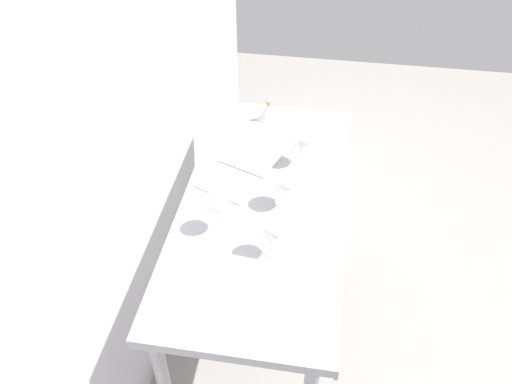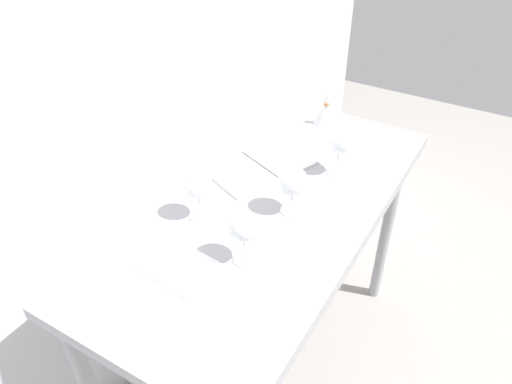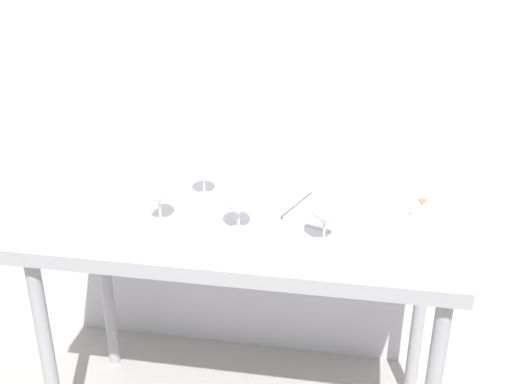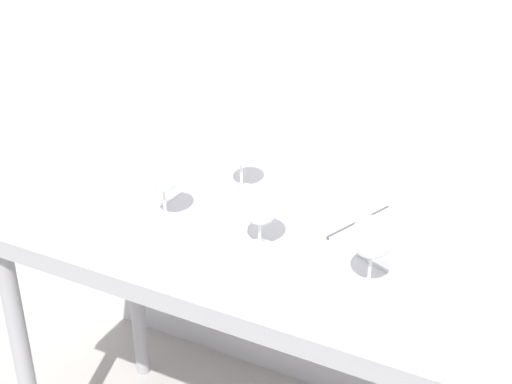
# 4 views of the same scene
# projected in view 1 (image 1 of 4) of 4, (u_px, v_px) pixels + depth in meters

# --- Properties ---
(ground_plane) EXTENTS (6.00, 6.00, 0.00)m
(ground_plane) POSITION_uv_depth(u_px,v_px,m) (261.00, 328.00, 2.66)
(ground_plane) COLOR #9A948F
(back_wall) EXTENTS (3.80, 0.04, 2.60)m
(back_wall) POSITION_uv_depth(u_px,v_px,m) (129.00, 104.00, 1.85)
(back_wall) COLOR silver
(back_wall) RESTS_ON ground_plane
(steel_counter) EXTENTS (1.40, 0.65, 0.90)m
(steel_counter) POSITION_uv_depth(u_px,v_px,m) (264.00, 219.00, 2.13)
(steel_counter) COLOR #97979C
(steel_counter) RESTS_ON ground_plane
(wine_glass_far_left) EXTENTS (0.09, 0.09, 0.16)m
(wine_glass_far_left) POSITION_uv_depth(u_px,v_px,m) (216.00, 204.00, 1.87)
(wine_glass_far_left) COLOR white
(wine_glass_far_left) RESTS_ON steel_counter
(wine_glass_near_left) EXTENTS (0.09, 0.09, 0.17)m
(wine_glass_near_left) POSITION_uv_depth(u_px,v_px,m) (272.00, 228.00, 1.78)
(wine_glass_near_left) COLOR white
(wine_glass_near_left) RESTS_ON steel_counter
(wine_glass_near_center) EXTENTS (0.09, 0.09, 0.16)m
(wine_glass_near_center) POSITION_uv_depth(u_px,v_px,m) (284.00, 182.00, 1.97)
(wine_glass_near_center) COLOR white
(wine_glass_near_center) RESTS_ON steel_counter
(wine_glass_near_right) EXTENTS (0.09, 0.09, 0.17)m
(wine_glass_near_right) POSITION_uv_depth(u_px,v_px,m) (301.00, 138.00, 2.17)
(wine_glass_near_right) COLOR white
(wine_glass_near_right) RESTS_ON steel_counter
(open_notebook) EXTENTS (0.42, 0.34, 0.01)m
(open_notebook) POSITION_uv_depth(u_px,v_px,m) (239.00, 170.00, 2.19)
(open_notebook) COLOR white
(open_notebook) RESTS_ON steel_counter
(tasting_sheet_upper) EXTENTS (0.18, 0.26, 0.00)m
(tasting_sheet_upper) POSITION_uv_depth(u_px,v_px,m) (226.00, 271.00, 1.79)
(tasting_sheet_upper) COLOR white
(tasting_sheet_upper) RESTS_ON steel_counter
(decanter_funnel) EXTENTS (0.10, 0.10, 0.14)m
(decanter_funnel) POSITION_uv_depth(u_px,v_px,m) (268.00, 111.00, 2.46)
(decanter_funnel) COLOR silver
(decanter_funnel) RESTS_ON steel_counter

